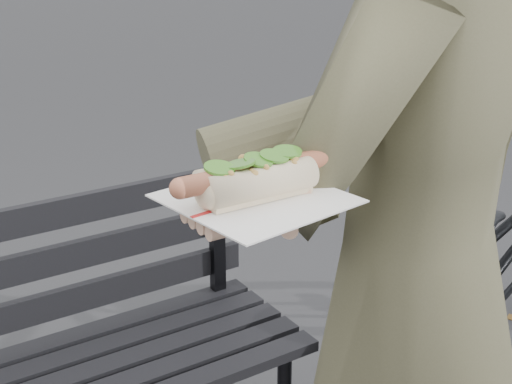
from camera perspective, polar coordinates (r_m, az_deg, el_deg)
park_bench at (r=1.90m, az=-19.82°, el=-12.98°), size 1.50×0.44×0.88m
bicycle at (r=2.57m, az=18.57°, el=-5.04°), size 1.86×0.93×0.94m
person at (r=1.26m, az=12.65°, el=-7.71°), size 0.79×0.62×1.90m
held_hotdog at (r=0.99m, az=7.18°, el=4.98°), size 0.62×0.31×0.20m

